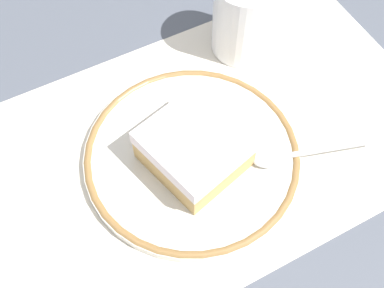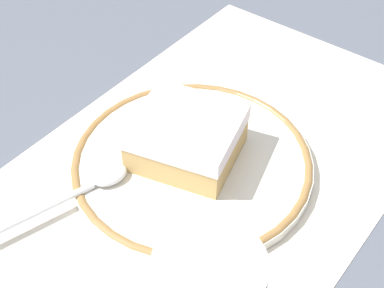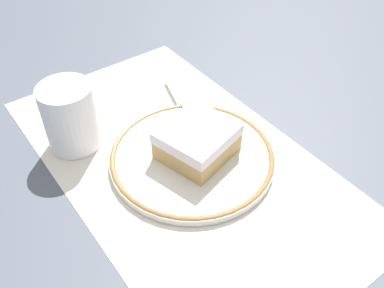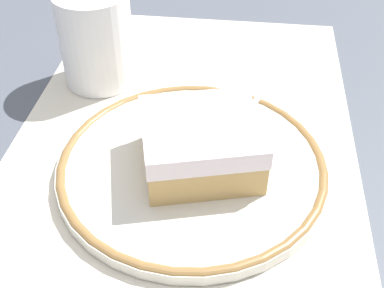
% 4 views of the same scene
% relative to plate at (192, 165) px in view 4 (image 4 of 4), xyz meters
% --- Properties ---
extents(ground_plane, '(2.40, 2.40, 0.00)m').
position_rel_plate_xyz_m(ground_plane, '(0.01, 0.01, -0.01)').
color(ground_plane, '#4C515B').
extents(placemat, '(0.54, 0.31, 0.00)m').
position_rel_plate_xyz_m(placemat, '(0.01, 0.01, -0.01)').
color(placemat, beige).
rests_on(placemat, ground_plane).
extents(plate, '(0.23, 0.23, 0.01)m').
position_rel_plate_xyz_m(plate, '(0.00, 0.00, 0.00)').
color(plate, silver).
rests_on(plate, placemat).
extents(cake_slice, '(0.11, 0.11, 0.04)m').
position_rel_plate_xyz_m(cake_slice, '(-0.00, -0.01, 0.03)').
color(cake_slice, tan).
rests_on(cake_slice, plate).
extents(spoon, '(0.13, 0.05, 0.01)m').
position_rel_plate_xyz_m(spoon, '(0.08, -0.05, 0.01)').
color(spoon, silver).
rests_on(spoon, plate).
extents(cup, '(0.07, 0.07, 0.10)m').
position_rel_plate_xyz_m(cup, '(0.13, 0.11, 0.03)').
color(cup, white).
rests_on(cup, placemat).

